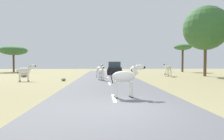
{
  "coord_description": "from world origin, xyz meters",
  "views": [
    {
      "loc": [
        -0.68,
        -6.69,
        1.65
      ],
      "look_at": [
        0.15,
        11.12,
        0.98
      ],
      "focal_mm": 31.1,
      "sensor_mm": 36.0,
      "label": 1
    }
  ],
  "objects_px": {
    "zebra_0": "(101,71)",
    "car_0": "(114,68)",
    "rock_0": "(24,75)",
    "bush_2": "(24,71)",
    "zebra_4": "(168,68)",
    "tree_2": "(13,51)",
    "tree_6": "(206,28)",
    "zebra_1": "(99,69)",
    "rock_1": "(165,74)",
    "tree_4": "(183,48)",
    "rock_2": "(64,80)",
    "zebra_3": "(125,77)",
    "zebra_2": "(25,71)"
  },
  "relations": [
    {
      "from": "tree_2",
      "to": "zebra_4",
      "type": "bearing_deg",
      "value": -28.0
    },
    {
      "from": "rock_0",
      "to": "zebra_4",
      "type": "bearing_deg",
      "value": 1.54
    },
    {
      "from": "tree_2",
      "to": "tree_4",
      "type": "height_order",
      "value": "tree_4"
    },
    {
      "from": "car_0",
      "to": "rock_2",
      "type": "bearing_deg",
      "value": 62.86
    },
    {
      "from": "tree_4",
      "to": "rock_1",
      "type": "height_order",
      "value": "tree_4"
    },
    {
      "from": "car_0",
      "to": "rock_1",
      "type": "relative_size",
      "value": 9.82
    },
    {
      "from": "tree_2",
      "to": "tree_6",
      "type": "relative_size",
      "value": 0.57
    },
    {
      "from": "zebra_0",
      "to": "zebra_2",
      "type": "bearing_deg",
      "value": -17.11
    },
    {
      "from": "zebra_3",
      "to": "rock_1",
      "type": "bearing_deg",
      "value": 148.89
    },
    {
      "from": "car_0",
      "to": "rock_0",
      "type": "xyz_separation_m",
      "value": [
        -10.63,
        -4.47,
        -0.65
      ]
    },
    {
      "from": "zebra_3",
      "to": "bush_2",
      "type": "relative_size",
      "value": 1.11
    },
    {
      "from": "zebra_1",
      "to": "rock_2",
      "type": "xyz_separation_m",
      "value": [
        -3.18,
        -3.42,
        -0.84
      ]
    },
    {
      "from": "zebra_1",
      "to": "zebra_3",
      "type": "relative_size",
      "value": 0.92
    },
    {
      "from": "bush_2",
      "to": "tree_6",
      "type": "bearing_deg",
      "value": -16.29
    },
    {
      "from": "tree_4",
      "to": "rock_2",
      "type": "distance_m",
      "value": 24.66
    },
    {
      "from": "tree_2",
      "to": "bush_2",
      "type": "xyz_separation_m",
      "value": [
        4.05,
        -5.65,
        -3.38
      ]
    },
    {
      "from": "tree_4",
      "to": "bush_2",
      "type": "distance_m",
      "value": 26.93
    },
    {
      "from": "zebra_1",
      "to": "tree_6",
      "type": "relative_size",
      "value": 0.18
    },
    {
      "from": "tree_2",
      "to": "rock_1",
      "type": "xyz_separation_m",
      "value": [
        24.6,
        -9.82,
        -3.73
      ]
    },
    {
      "from": "zebra_1",
      "to": "rock_1",
      "type": "relative_size",
      "value": 3.44
    },
    {
      "from": "car_0",
      "to": "rock_0",
      "type": "height_order",
      "value": "car_0"
    },
    {
      "from": "car_0",
      "to": "bush_2",
      "type": "relative_size",
      "value": 2.9
    },
    {
      "from": "zebra_1",
      "to": "tree_6",
      "type": "bearing_deg",
      "value": 164.31
    },
    {
      "from": "tree_4",
      "to": "tree_2",
      "type": "bearing_deg",
      "value": 176.99
    },
    {
      "from": "zebra_2",
      "to": "rock_0",
      "type": "distance_m",
      "value": 5.32
    },
    {
      "from": "zebra_4",
      "to": "rock_0",
      "type": "relative_size",
      "value": 2.06
    },
    {
      "from": "zebra_1",
      "to": "rock_0",
      "type": "bearing_deg",
      "value": -33.8
    },
    {
      "from": "zebra_3",
      "to": "bush_2",
      "type": "bearing_deg",
      "value": -155.94
    },
    {
      "from": "rock_1",
      "to": "tree_2",
      "type": "bearing_deg",
      "value": 158.23
    },
    {
      "from": "zebra_4",
      "to": "car_0",
      "type": "xyz_separation_m",
      "value": [
        -6.26,
        4.02,
        -0.14
      ]
    },
    {
      "from": "zebra_0",
      "to": "car_0",
      "type": "distance_m",
      "value": 9.57
    },
    {
      "from": "zebra_0",
      "to": "tree_6",
      "type": "height_order",
      "value": "tree_6"
    },
    {
      "from": "zebra_2",
      "to": "zebra_4",
      "type": "relative_size",
      "value": 0.98
    },
    {
      "from": "rock_1",
      "to": "bush_2",
      "type": "bearing_deg",
      "value": 168.52
    },
    {
      "from": "zebra_1",
      "to": "rock_2",
      "type": "height_order",
      "value": "zebra_1"
    },
    {
      "from": "tree_4",
      "to": "rock_1",
      "type": "bearing_deg",
      "value": -125.13
    },
    {
      "from": "tree_2",
      "to": "tree_6",
      "type": "height_order",
      "value": "tree_6"
    },
    {
      "from": "rock_0",
      "to": "zebra_2",
      "type": "bearing_deg",
      "value": -67.23
    },
    {
      "from": "zebra_0",
      "to": "zebra_3",
      "type": "relative_size",
      "value": 0.84
    },
    {
      "from": "tree_4",
      "to": "rock_0",
      "type": "bearing_deg",
      "value": -153.55
    },
    {
      "from": "tree_6",
      "to": "tree_2",
      "type": "bearing_deg",
      "value": 155.82
    },
    {
      "from": "zebra_4",
      "to": "car_0",
      "type": "bearing_deg",
      "value": 14.49
    },
    {
      "from": "zebra_1",
      "to": "tree_4",
      "type": "bearing_deg",
      "value": -162.33
    },
    {
      "from": "tree_2",
      "to": "zebra_0",
      "type": "bearing_deg",
      "value": -48.64
    },
    {
      "from": "zebra_2",
      "to": "tree_4",
      "type": "relative_size",
      "value": 0.33
    },
    {
      "from": "zebra_3",
      "to": "tree_2",
      "type": "bearing_deg",
      "value": -155.07
    },
    {
      "from": "zebra_1",
      "to": "tree_2",
      "type": "height_order",
      "value": "tree_2"
    },
    {
      "from": "zebra_1",
      "to": "zebra_2",
      "type": "height_order",
      "value": "zebra_1"
    },
    {
      "from": "tree_4",
      "to": "zebra_1",
      "type": "bearing_deg",
      "value": -138.26
    },
    {
      "from": "zebra_0",
      "to": "tree_2",
      "type": "height_order",
      "value": "tree_2"
    }
  ]
}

